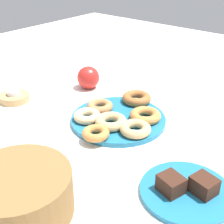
# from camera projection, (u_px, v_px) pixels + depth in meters

# --- Properties ---
(ground_plane) EXTENTS (2.40, 2.40, 0.00)m
(ground_plane) POSITION_uv_depth(u_px,v_px,m) (118.00, 121.00, 0.97)
(ground_plane) COLOR white
(donut_plate) EXTENTS (0.29, 0.29, 0.01)m
(donut_plate) POSITION_uv_depth(u_px,v_px,m) (118.00, 119.00, 0.97)
(donut_plate) COLOR #1E6B93
(donut_plate) RESTS_ON ground_plane
(donut_0) EXTENTS (0.12, 0.12, 0.03)m
(donut_0) POSITION_uv_depth(u_px,v_px,m) (135.00, 129.00, 0.88)
(donut_0) COLOR tan
(donut_0) RESTS_ON donut_plate
(donut_1) EXTENTS (0.09, 0.09, 0.03)m
(donut_1) POSITION_uv_depth(u_px,v_px,m) (100.00, 106.00, 1.00)
(donut_1) COLOR #B27547
(donut_1) RESTS_ON donut_plate
(donut_2) EXTENTS (0.12, 0.12, 0.03)m
(donut_2) POSITION_uv_depth(u_px,v_px,m) (145.00, 116.00, 0.95)
(donut_2) COLOR #BC7A3D
(donut_2) RESTS_ON donut_plate
(donut_3) EXTENTS (0.13, 0.13, 0.03)m
(donut_3) POSITION_uv_depth(u_px,v_px,m) (137.00, 98.00, 1.05)
(donut_3) COLOR #995B2D
(donut_3) RESTS_ON donut_plate
(donut_4) EXTENTS (0.11, 0.11, 0.02)m
(donut_4) POSITION_uv_depth(u_px,v_px,m) (96.00, 133.00, 0.86)
(donut_4) COLOR #BC7A3D
(donut_4) RESTS_ON donut_plate
(donut_5) EXTENTS (0.09, 0.09, 0.03)m
(donut_5) POSITION_uv_depth(u_px,v_px,m) (87.00, 116.00, 0.95)
(donut_5) COLOR #EABC84
(donut_5) RESTS_ON donut_plate
(donut_6) EXTENTS (0.12, 0.12, 0.03)m
(donut_6) POSITION_uv_depth(u_px,v_px,m) (111.00, 122.00, 0.92)
(donut_6) COLOR tan
(donut_6) RESTS_ON donut_plate
(cake_plate) EXTENTS (0.20, 0.20, 0.01)m
(cake_plate) POSITION_uv_depth(u_px,v_px,m) (186.00, 192.00, 0.69)
(cake_plate) COLOR #1E6B93
(cake_plate) RESTS_ON ground_plane
(brownie_near) EXTENTS (0.06, 0.06, 0.04)m
(brownie_near) POSITION_uv_depth(u_px,v_px,m) (204.00, 185.00, 0.67)
(brownie_near) COLOR #381E14
(brownie_near) RESTS_ON cake_plate
(brownie_far) EXTENTS (0.06, 0.06, 0.04)m
(brownie_far) POSITION_uv_depth(u_px,v_px,m) (171.00, 184.00, 0.68)
(brownie_far) COLOR #381E14
(brownie_far) RESTS_ON cake_plate
(candle_holder) EXTENTS (0.10, 0.10, 0.02)m
(candle_holder) POSITION_uv_depth(u_px,v_px,m) (14.00, 98.00, 1.09)
(candle_holder) COLOR tan
(candle_holder) RESTS_ON ground_plane
(tealight) EXTENTS (0.05, 0.05, 0.01)m
(tealight) POSITION_uv_depth(u_px,v_px,m) (14.00, 92.00, 1.08)
(tealight) COLOR silver
(tealight) RESTS_ON candle_holder
(basket) EXTENTS (0.26, 0.26, 0.09)m
(basket) POSITION_uv_depth(u_px,v_px,m) (19.00, 194.00, 0.63)
(basket) COLOR brown
(basket) RESTS_ON ground_plane
(apple) EXTENTS (0.08, 0.08, 0.08)m
(apple) POSITION_uv_depth(u_px,v_px,m) (88.00, 77.00, 1.18)
(apple) COLOR red
(apple) RESTS_ON ground_plane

